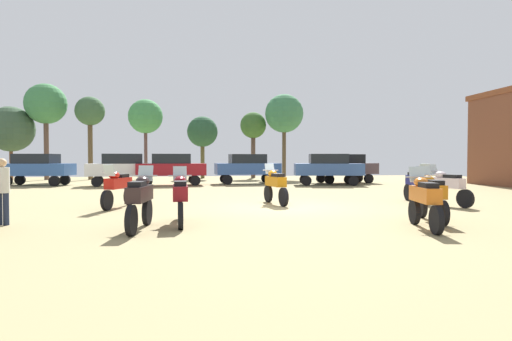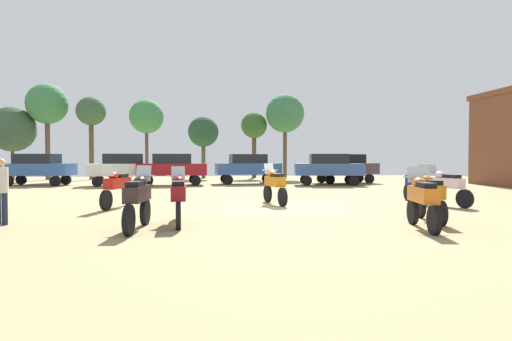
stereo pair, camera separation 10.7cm
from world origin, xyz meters
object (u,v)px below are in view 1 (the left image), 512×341
at_px(motorcycle_5, 140,199).
at_px(tree_5, 146,117).
at_px(tree_2, 11,129).
at_px(car_5, 122,167).
at_px(car_3, 171,167).
at_px(motorcycle_1, 424,199).
at_px(motorcycle_10, 446,185).
at_px(car_2, 328,167).
at_px(tree_3, 253,127).
at_px(tree_4, 284,114).
at_px(motorcycle_3, 417,183).
at_px(motorcycle_9, 118,186).
at_px(car_4, 247,166).
at_px(person_2, 2,186).
at_px(tree_1, 46,105).
at_px(tree_6, 202,132).
at_px(car_6, 345,166).
at_px(motorcycle_7, 431,194).
at_px(car_1, 37,167).
at_px(motorcycle_2, 180,196).
at_px(motorcycle_8, 275,184).

relative_size(motorcycle_5, tree_5, 0.32).
bearing_deg(tree_2, car_5, -38.78).
bearing_deg(car_3, motorcycle_1, -163.72).
xyz_separation_m(motorcycle_10, car_2, (-0.82, 11.78, 0.44)).
relative_size(tree_3, tree_4, 0.80).
height_order(motorcycle_3, motorcycle_9, motorcycle_3).
distance_m(tree_3, tree_4, 2.99).
height_order(car_4, person_2, car_4).
xyz_separation_m(car_5, tree_1, (-7.58, 8.24, 4.86)).
bearing_deg(tree_4, tree_6, 175.17).
distance_m(car_4, tree_4, 9.71).
xyz_separation_m(car_4, car_5, (-7.98, -1.11, 0.00)).
relative_size(motorcycle_10, car_6, 0.47).
xyz_separation_m(motorcycle_9, car_4, (5.71, 13.08, 0.43)).
distance_m(motorcycle_10, car_5, 18.77).
bearing_deg(motorcycle_7, motorcycle_9, 164.63).
distance_m(car_1, tree_3, 17.62).
height_order(motorcycle_2, tree_5, tree_5).
bearing_deg(motorcycle_10, motorcycle_9, 159.25).
distance_m(motorcycle_8, motorcycle_9, 5.56).
bearing_deg(car_2, tree_5, 60.26).
bearing_deg(motorcycle_10, person_2, 174.33).
xyz_separation_m(motorcycle_8, car_1, (-13.25, 12.38, 0.43)).
distance_m(car_1, tree_5, 10.83).
distance_m(motorcycle_10, tree_3, 23.30).
bearing_deg(motorcycle_2, car_5, 101.95).
xyz_separation_m(motorcycle_2, car_6, (10.13, 16.86, 0.44)).
bearing_deg(tree_4, tree_5, 177.79).
height_order(motorcycle_3, motorcycle_8, motorcycle_3).
height_order(motorcycle_2, person_2, person_2).
distance_m(motorcycle_8, car_6, 14.36).
xyz_separation_m(motorcycle_9, tree_1, (-9.85, 20.22, 5.29)).
height_order(motorcycle_1, tree_5, tree_5).
relative_size(motorcycle_8, tree_5, 0.32).
distance_m(motorcycle_1, car_2, 16.49).
relative_size(motorcycle_7, car_4, 0.47).
xyz_separation_m(motorcycle_7, tree_2, (-21.55, 24.36, 3.33)).
bearing_deg(tree_6, tree_4, -4.83).
height_order(car_3, person_2, car_3).
bearing_deg(car_6, car_4, 81.90).
height_order(car_5, tree_5, tree_5).
relative_size(motorcycle_5, car_1, 0.48).
bearing_deg(motorcycle_5, motorcycle_3, 32.47).
relative_size(tree_4, tree_6, 1.36).
xyz_separation_m(motorcycle_9, tree_4, (9.67, 20.77, 4.85)).
bearing_deg(motorcycle_2, car_4, 74.42).
bearing_deg(motorcycle_2, car_2, 56.29).
relative_size(car_2, car_6, 1.00).
distance_m(car_3, tree_2, 15.84).
bearing_deg(car_6, car_3, 87.06).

